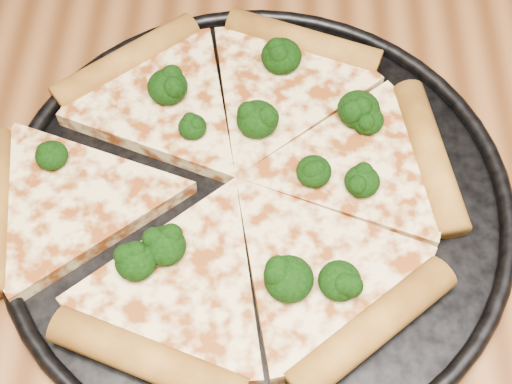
{
  "coord_description": "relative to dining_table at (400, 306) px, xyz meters",
  "views": [
    {
      "loc": [
        -0.11,
        -0.23,
        1.2
      ],
      "look_at": [
        -0.12,
        0.04,
        0.77
      ],
      "focal_mm": 50.77,
      "sensor_mm": 36.0,
      "label": 1
    }
  ],
  "objects": [
    {
      "name": "dining_table",
      "position": [
        0.0,
        0.0,
        0.0
      ],
      "size": [
        1.2,
        0.9,
        0.75
      ],
      "color": "brown",
      "rests_on": "ground"
    },
    {
      "name": "pizza_pan",
      "position": [
        -0.12,
        0.04,
        0.1
      ],
      "size": [
        0.37,
        0.37,
        0.02
      ],
      "color": "black",
      "rests_on": "dining_table"
    },
    {
      "name": "pizza",
      "position": [
        -0.14,
        0.05,
        0.11
      ],
      "size": [
        0.36,
        0.34,
        0.02
      ],
      "rotation": [
        0.0,
        0.0,
        -0.35
      ],
      "color": "#F6DA97",
      "rests_on": "pizza_pan"
    },
    {
      "name": "broccoli_florets",
      "position": [
        -0.12,
        0.06,
        0.12
      ],
      "size": [
        0.25,
        0.22,
        0.02
      ],
      "color": "black",
      "rests_on": "pizza"
    }
  ]
}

